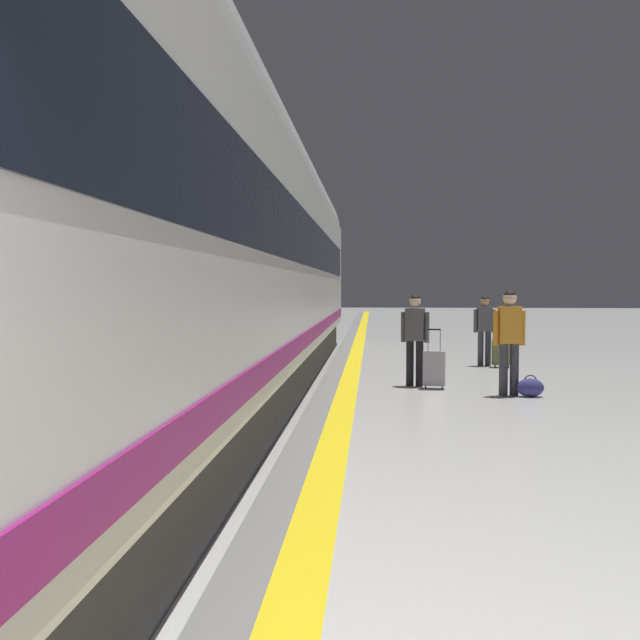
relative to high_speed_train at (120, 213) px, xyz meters
name	(u,v)px	position (x,y,z in m)	size (l,w,h in m)	color
safety_line_strip	(343,404)	(2.01, 3.85, -2.50)	(0.36, 80.00, 0.01)	yellow
tactile_edge_band	(325,404)	(1.73, 3.85, -2.50)	(0.52, 80.00, 0.01)	slate
high_speed_train	(120,213)	(0.00, 0.00, 0.00)	(2.94, 32.53, 4.97)	#38383D
passenger_near	(485,325)	(4.97, 9.34, -1.59)	(0.49, 0.21, 1.58)	#383842
suitcase_near	(501,353)	(5.29, 9.03, -2.18)	(0.38, 0.24, 0.59)	#596038
passenger_mid	(415,333)	(3.21, 5.95, -1.55)	(0.50, 0.27, 1.65)	black
suitcase_mid	(434,368)	(3.53, 5.64, -2.14)	(0.41, 0.28, 1.06)	#9E9EA3
passenger_far	(509,335)	(4.68, 4.97, -1.50)	(0.54, 0.25, 1.73)	#383842
duffel_bag_far	(530,387)	(5.00, 4.84, -2.35)	(0.44, 0.26, 0.36)	navy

